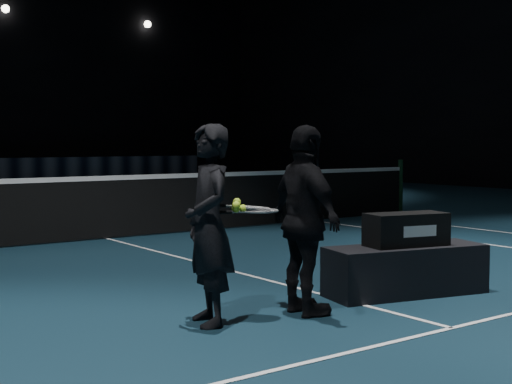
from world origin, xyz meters
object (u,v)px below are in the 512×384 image
racket_lower (261,211)px  tennis_balls (239,207)px  player_a (209,225)px  racket_upper (254,208)px  player_b (305,220)px  racket_bag (406,229)px  player_bench (406,270)px

racket_lower → tennis_balls: bearing=178.5°
player_a → racket_upper: player_a is taller
racket_lower → player_b: bearing=-0.0°
player_b → racket_upper: (-0.43, 0.15, 0.12)m
racket_bag → racket_upper: (-1.71, 0.10, 0.29)m
player_b → player_a: bearing=84.1°
racket_bag → player_a: size_ratio=0.49×
player_a → tennis_balls: player_a is taller
racket_bag → tennis_balls: bearing=-169.9°
player_a → racket_lower: 0.46m
player_bench → racket_lower: size_ratio=2.30×
racket_bag → player_b: bearing=-164.7°
player_a → tennis_balls: 0.29m
player_b → racket_lower: size_ratio=2.35×
tennis_balls → racket_upper: bearing=-0.5°
tennis_balls → player_a: bearing=167.1°
player_a → player_bench: bearing=100.1°
racket_bag → player_b: 1.30m
racket_upper → player_b: bearing=-9.1°
player_b → racket_lower: (-0.39, 0.10, 0.09)m
tennis_balls → racket_bag: bearing=-3.3°
player_b → racket_lower: bearing=84.1°
racket_lower → racket_upper: 0.07m
player_a → racket_upper: size_ratio=2.35×
player_bench → racket_bag: racket_bag is taller
racket_upper → tennis_balls: tennis_balls is taller
racket_bag → player_b: size_ratio=0.49×
racket_bag → player_b: (-1.28, -0.04, 0.17)m
racket_bag → racket_upper: bearing=-170.2°
player_b → racket_upper: bearing=79.1°
racket_upper → player_bench: bearing=6.5°
racket_lower → racket_upper: size_ratio=1.00×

